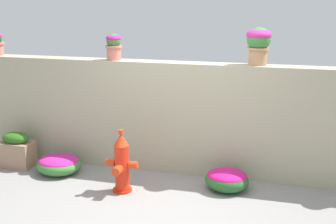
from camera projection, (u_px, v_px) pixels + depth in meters
The scene contains 8 objects.
ground_plane at pixel (159, 210), 5.24m from camera, with size 24.00×24.00×0.00m, color gray.
stone_wall at pixel (184, 118), 6.23m from camera, with size 6.73×0.29×1.57m, color tan.
potted_plant_1 at pixel (114, 45), 6.22m from camera, with size 0.23×0.23×0.37m.
potted_plant_2 at pixel (259, 42), 5.75m from camera, with size 0.32×0.32×0.49m.
fire_hydrant at pixel (122, 164), 5.65m from camera, with size 0.43×0.35×0.82m.
flower_bush_left at pixel (59, 164), 6.30m from camera, with size 0.64×0.58×0.27m.
flower_bush_right at pixel (227, 179), 5.75m from camera, with size 0.57×0.51×0.28m.
planter_box at pixel (17, 150), 6.53m from camera, with size 0.49×0.32×0.52m.
Camera 1 is at (1.33, -4.59, 2.44)m, focal length 47.55 mm.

